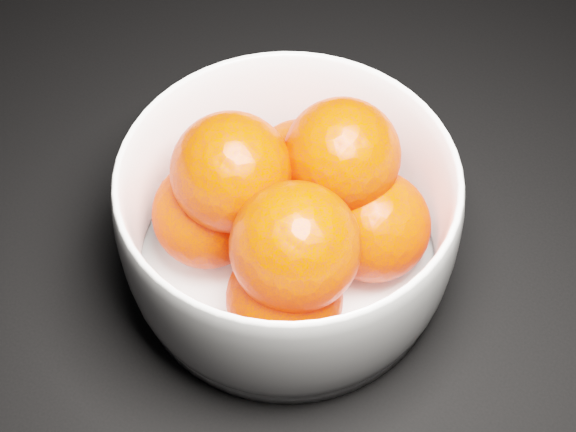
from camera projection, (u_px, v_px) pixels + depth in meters
The scene contains 2 objects.
bowl at pixel (288, 221), 0.60m from camera, with size 0.25×0.25×0.12m.
orange_pile at pixel (291, 211), 0.59m from camera, with size 0.19×0.19×0.14m.
Camera 1 is at (0.46, -0.04, 0.55)m, focal length 50.00 mm.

